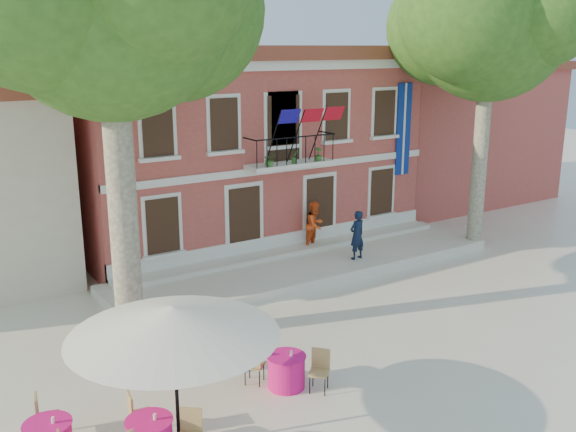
{
  "coord_description": "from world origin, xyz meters",
  "views": [
    {
      "loc": [
        -9.96,
        -12.84,
        7.44
      ],
      "look_at": [
        0.6,
        3.5,
        2.31
      ],
      "focal_mm": 40.0,
      "sensor_mm": 36.0,
      "label": 1
    }
  ],
  "objects_px": {
    "plane_tree_east": "(490,22)",
    "pedestrian_orange": "(315,225)",
    "cafe_table_3": "(179,346)",
    "patio_umbrella": "(173,322)",
    "pedestrian_navy": "(357,235)",
    "cafe_table_1": "(286,370)"
  },
  "relations": [
    {
      "from": "pedestrian_navy",
      "to": "cafe_table_3",
      "type": "relative_size",
      "value": 0.88
    },
    {
      "from": "patio_umbrella",
      "to": "pedestrian_orange",
      "type": "xyz_separation_m",
      "value": [
        8.92,
        8.14,
        -1.44
      ]
    },
    {
      "from": "plane_tree_east",
      "to": "cafe_table_1",
      "type": "xyz_separation_m",
      "value": [
        -11.79,
        -5.0,
        -7.88
      ]
    },
    {
      "from": "plane_tree_east",
      "to": "cafe_table_3",
      "type": "relative_size",
      "value": 5.71
    },
    {
      "from": "pedestrian_orange",
      "to": "cafe_table_1",
      "type": "height_order",
      "value": "pedestrian_orange"
    },
    {
      "from": "plane_tree_east",
      "to": "pedestrian_orange",
      "type": "bearing_deg",
      "value": 158.03
    },
    {
      "from": "cafe_table_3",
      "to": "pedestrian_orange",
      "type": "bearing_deg",
      "value": 33.38
    },
    {
      "from": "plane_tree_east",
      "to": "pedestrian_navy",
      "type": "distance_m",
      "value": 8.92
    },
    {
      "from": "pedestrian_orange",
      "to": "patio_umbrella",
      "type": "bearing_deg",
      "value": -158.61
    },
    {
      "from": "patio_umbrella",
      "to": "cafe_table_1",
      "type": "bearing_deg",
      "value": 15.09
    },
    {
      "from": "plane_tree_east",
      "to": "cafe_table_1",
      "type": "height_order",
      "value": "plane_tree_east"
    },
    {
      "from": "cafe_table_3",
      "to": "pedestrian_navy",
      "type": "bearing_deg",
      "value": 21.55
    },
    {
      "from": "plane_tree_east",
      "to": "cafe_table_3",
      "type": "xyz_separation_m",
      "value": [
        -13.34,
        -2.61,
        -7.88
      ]
    },
    {
      "from": "pedestrian_navy",
      "to": "pedestrian_orange",
      "type": "bearing_deg",
      "value": -80.94
    },
    {
      "from": "patio_umbrella",
      "to": "cafe_table_3",
      "type": "relative_size",
      "value": 1.99
    },
    {
      "from": "pedestrian_navy",
      "to": "pedestrian_orange",
      "type": "xyz_separation_m",
      "value": [
        -0.51,
        1.78,
        0.01
      ]
    },
    {
      "from": "pedestrian_navy",
      "to": "cafe_table_1",
      "type": "bearing_deg",
      "value": 33.76
    },
    {
      "from": "patio_umbrella",
      "to": "pedestrian_navy",
      "type": "height_order",
      "value": "patio_umbrella"
    },
    {
      "from": "cafe_table_1",
      "to": "cafe_table_3",
      "type": "xyz_separation_m",
      "value": [
        -1.55,
        2.39,
        0.0
      ]
    },
    {
      "from": "patio_umbrella",
      "to": "cafe_table_1",
      "type": "xyz_separation_m",
      "value": [
        2.95,
        0.8,
        -2.19
      ]
    },
    {
      "from": "plane_tree_east",
      "to": "patio_umbrella",
      "type": "bearing_deg",
      "value": -158.55
    },
    {
      "from": "pedestrian_orange",
      "to": "plane_tree_east",
      "type": "bearing_deg",
      "value": -42.95
    }
  ]
}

